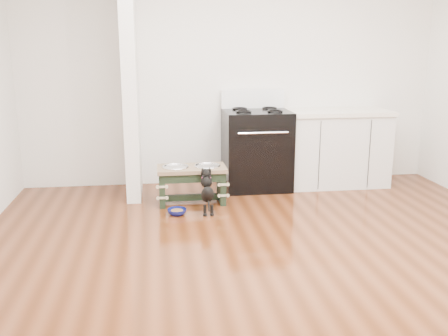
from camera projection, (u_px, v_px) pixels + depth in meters
The scene contains 8 objects.
ground at pixel (279, 264), 3.88m from camera, with size 5.00×5.00×0.00m, color #441F0C.
room_shell at pixel (285, 50), 3.49m from camera, with size 5.00×5.00×5.00m.
partition_wall at pixel (130, 74), 5.42m from camera, with size 0.15×0.80×2.70m, color silver.
oven_range at pixel (256, 148), 5.87m from camera, with size 0.76×0.69×1.14m.
cabinet_run at pixel (335, 148), 6.03m from camera, with size 1.24×0.64×0.91m.
dog_feeder at pixel (192, 177), 5.32m from camera, with size 0.73×0.39×0.42m.
puppy at pixel (207, 189), 5.03m from camera, with size 0.13×0.37×0.44m.
floor_bowl at pixel (177, 212), 5.00m from camera, with size 0.22×0.22×0.06m.
Camera 1 is at (-0.92, -3.50, 1.65)m, focal length 40.00 mm.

